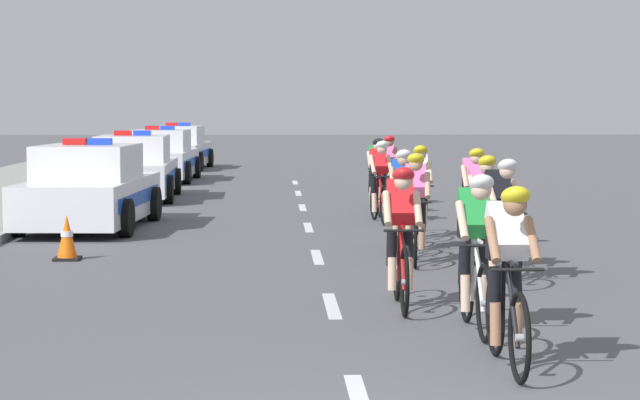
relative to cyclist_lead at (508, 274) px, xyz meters
name	(u,v)px	position (x,y,z in m)	size (l,w,h in m)	color
kerb_edge	(28,224)	(-6.26, 11.23, -0.72)	(0.16, 60.00, 0.13)	#9E9E99
lane_markings_centre	(312,240)	(-1.28, 9.05, -0.78)	(0.14, 29.60, 0.01)	white
cyclist_lead	(508,274)	(0.00, 0.00, 0.00)	(0.42, 1.72, 1.56)	black
cyclist_second	(476,251)	(0.01, 1.54, 0.00)	(0.42, 1.72, 1.56)	black
cyclist_third	(401,235)	(-0.55, 2.83, 0.00)	(0.42, 1.72, 1.56)	black
cyclist_fourth	(501,218)	(0.87, 4.61, 0.00)	(0.44, 1.72, 1.56)	black
cyclist_fifth	(415,207)	(0.03, 6.30, 0.00)	(0.46, 1.72, 1.56)	black
cyclist_sixth	(482,211)	(0.82, 5.60, 0.00)	(0.42, 1.72, 1.56)	black
cyclist_seventh	(402,199)	(0.00, 7.60, 0.00)	(0.42, 1.72, 1.56)	black
cyclist_eighth	(419,190)	(0.48, 9.35, 0.00)	(0.44, 1.72, 1.56)	black
cyclist_ninth	(473,196)	(1.14, 8.06, 0.00)	(0.42, 1.72, 1.56)	black
cyclist_tenth	(379,180)	(0.06, 11.82, 0.00)	(0.45, 1.72, 1.56)	black
cyclist_eleventh	(377,175)	(0.15, 13.42, 0.00)	(0.42, 1.72, 1.56)	black
cyclist_twelfth	(388,169)	(0.60, 15.57, 0.00)	(0.42, 1.72, 1.56)	black
police_car_nearest	(89,190)	(-5.14, 11.06, -0.11)	(2.22, 4.51, 1.59)	white
police_car_second	(133,170)	(-5.13, 17.44, -0.11)	(2.06, 4.43, 1.59)	white
police_car_third	(161,157)	(-5.14, 23.89, -0.11)	(2.12, 4.46, 1.59)	silver
police_car_furthest	(179,149)	(-5.14, 30.26, -0.11)	(2.23, 4.51, 1.59)	silver
traffic_cone_near	(67,238)	(-4.79, 6.88, -0.48)	(0.36, 0.36, 0.64)	black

